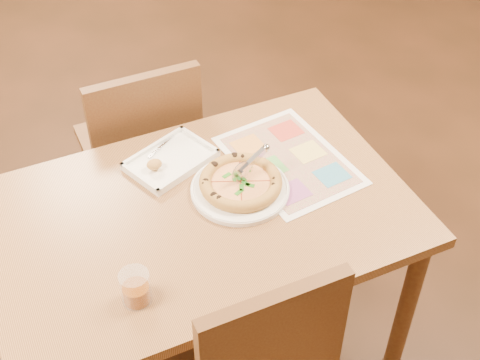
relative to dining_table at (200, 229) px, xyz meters
name	(u,v)px	position (x,y,z in m)	size (l,w,h in m)	color
room	(189,30)	(0.00, 0.00, 0.72)	(7.00, 7.00, 7.00)	#361C0F
dining_table	(200,229)	(0.00, 0.00, 0.00)	(1.30, 0.85, 0.72)	#9C6B3E
chair_far	(142,137)	(0.00, 0.60, -0.07)	(0.42, 0.42, 0.47)	brown
plate	(240,190)	(0.15, 0.02, 0.09)	(0.31, 0.31, 0.02)	white
pizza	(241,182)	(0.16, 0.03, 0.12)	(0.26, 0.26, 0.04)	#C59243
pizza_cutter	(249,164)	(0.19, 0.05, 0.17)	(0.14, 0.05, 0.09)	silver
appetizer_tray	(170,161)	(-0.01, 0.24, 0.10)	(0.33, 0.28, 0.05)	white
glass_tumbler	(136,289)	(-0.28, -0.24, 0.13)	(0.08, 0.08, 0.10)	#7E3A09
menu	(289,160)	(0.36, 0.09, 0.09)	(0.34, 0.47, 0.01)	white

